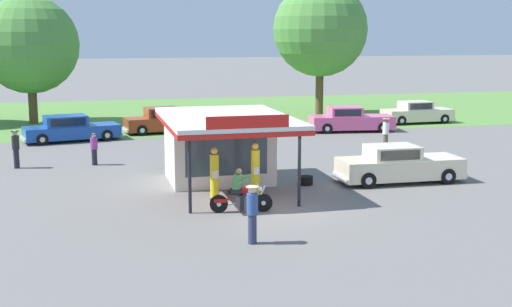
% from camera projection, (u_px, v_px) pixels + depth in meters
% --- Properties ---
extents(ground_plane, '(300.00, 300.00, 0.00)m').
position_uv_depth(ground_plane, '(276.00, 209.00, 24.31)').
color(ground_plane, slate).
extents(grass_verge_strip, '(120.00, 24.00, 0.01)m').
position_uv_depth(grass_verge_strip, '(172.00, 114.00, 52.96)').
color(grass_verge_strip, '#56843D').
rests_on(grass_verge_strip, ground).
extents(service_station_kiosk, '(4.90, 7.45, 3.43)m').
position_uv_depth(service_station_kiosk, '(220.00, 142.00, 28.41)').
color(service_station_kiosk, silver).
rests_on(service_station_kiosk, ground).
extents(gas_pump_nearside, '(0.44, 0.44, 2.00)m').
position_uv_depth(gas_pump_nearside, '(215.00, 176.00, 25.62)').
color(gas_pump_nearside, slate).
rests_on(gas_pump_nearside, ground).
extents(gas_pump_offside, '(0.44, 0.44, 2.11)m').
position_uv_depth(gas_pump_offside, '(255.00, 172.00, 25.99)').
color(gas_pump_offside, slate).
rests_on(gas_pump_offside, ground).
extents(motorcycle_with_rider, '(2.21, 0.71, 1.58)m').
position_uv_depth(motorcycle_with_rider, '(240.00, 194.00, 23.83)').
color(motorcycle_with_rider, black).
rests_on(motorcycle_with_rider, ground).
extents(featured_classic_sedan, '(5.47, 2.02, 1.57)m').
position_uv_depth(featured_classic_sedan, '(398.00, 165.00, 28.69)').
color(featured_classic_sedan, beige).
rests_on(featured_classic_sedan, ground).
extents(parked_car_back_row_centre_right, '(5.54, 2.46, 1.61)m').
position_uv_depth(parked_car_back_row_centre_right, '(166.00, 121.00, 43.01)').
color(parked_car_back_row_centre_right, '#993819').
rests_on(parked_car_back_row_centre_right, ground).
extents(parked_car_back_row_far_right, '(5.15, 2.02, 1.53)m').
position_uv_depth(parked_car_back_row_far_right, '(417.00, 113.00, 47.47)').
color(parked_car_back_row_far_right, beige).
rests_on(parked_car_back_row_far_right, ground).
extents(parked_car_back_row_left, '(5.65, 2.56, 1.58)m').
position_uv_depth(parked_car_back_row_left, '(350.00, 120.00, 43.48)').
color(parked_car_back_row_left, '#E55993').
rests_on(parked_car_back_row_left, ground).
extents(parked_car_second_row_spare, '(5.84, 3.01, 1.51)m').
position_uv_depth(parked_car_second_row_spare, '(71.00, 129.00, 39.60)').
color(parked_car_second_row_spare, '#19479E').
rests_on(parked_car_second_row_spare, ground).
extents(bystander_standing_back_lot, '(0.39, 0.39, 1.79)m').
position_uv_depth(bystander_standing_back_lot, '(252.00, 212.00, 20.21)').
color(bystander_standing_back_lot, '#2D3351').
rests_on(bystander_standing_back_lot, ground).
extents(bystander_chatting_near_pumps, '(0.39, 0.39, 1.78)m').
position_uv_depth(bystander_chatting_near_pumps, '(16.00, 148.00, 31.55)').
color(bystander_chatting_near_pumps, black).
rests_on(bystander_chatting_near_pumps, ground).
extents(bystander_admiring_sedan, '(0.38, 0.38, 1.75)m').
position_uv_depth(bystander_admiring_sedan, '(386.00, 133.00, 36.34)').
color(bystander_admiring_sedan, brown).
rests_on(bystander_admiring_sedan, ground).
extents(bystander_strolling_foreground, '(0.34, 0.34, 1.53)m').
position_uv_depth(bystander_strolling_foreground, '(94.00, 148.00, 32.35)').
color(bystander_strolling_foreground, black).
rests_on(bystander_strolling_foreground, ground).
extents(tree_oak_far_left, '(7.09, 7.09, 10.05)m').
position_uv_depth(tree_oak_far_left, '(320.00, 29.00, 50.81)').
color(tree_oak_far_left, brown).
rests_on(tree_oak_far_left, ground).
extents(tree_oak_left, '(6.69, 6.69, 8.78)m').
position_uv_depth(tree_oak_left, '(31.00, 46.00, 46.41)').
color(tree_oak_left, brown).
rests_on(tree_oak_left, ground).
extents(spare_tire_stack, '(0.60, 0.60, 0.36)m').
position_uv_depth(spare_tire_stack, '(306.00, 180.00, 28.24)').
color(spare_tire_stack, black).
rests_on(spare_tire_stack, ground).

